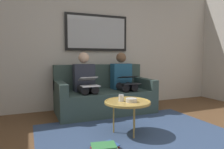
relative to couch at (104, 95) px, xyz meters
name	(u,v)px	position (x,y,z in m)	size (l,w,h in m)	color
wall_rear	(96,45)	(0.00, -0.48, 0.99)	(6.00, 0.12, 2.60)	beige
area_rug	(135,133)	(0.00, 1.27, -0.31)	(2.60, 1.80, 0.01)	#33476B
couch	(104,95)	(0.00, 0.00, 0.00)	(1.81, 0.90, 0.90)	#384C47
framed_mirror	(97,33)	(0.00, -0.39, 1.24)	(1.32, 0.05, 0.74)	black
coffee_table	(127,102)	(0.10, 1.22, 0.12)	(0.63, 0.63, 0.46)	tan
cup	(121,98)	(0.18, 1.17, 0.18)	(0.07, 0.07, 0.09)	silver
bowl	(131,100)	(0.07, 1.27, 0.16)	(0.15, 0.15, 0.05)	beige
person_left	(123,80)	(-0.38, 0.07, 0.30)	(0.38, 0.58, 1.14)	#235B84
laptop_black	(129,80)	(-0.38, 0.32, 0.31)	(0.33, 0.34, 0.14)	black
person_right	(85,81)	(0.38, 0.07, 0.30)	(0.38, 0.58, 1.14)	#2D3342
laptop_silver	(89,82)	(0.38, 0.31, 0.31)	(0.30, 0.35, 0.15)	silver
magazine_stack	(105,146)	(0.55, 1.55, -0.28)	(0.35, 0.30, 0.05)	red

